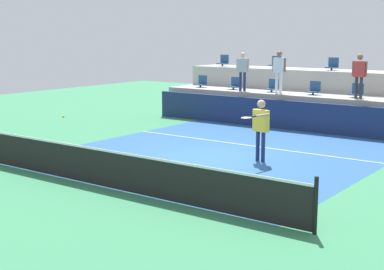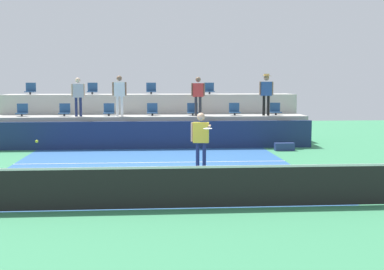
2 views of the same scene
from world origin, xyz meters
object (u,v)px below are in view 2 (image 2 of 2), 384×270
object	(u,v)px
stadium_chair_lower_center	(152,110)
spectator_leaning_on_rail	(119,92)
spectator_in_white	(198,93)
spectator_with_hat	(266,90)
tennis_ball	(37,141)
stadium_chair_lower_left	(65,111)
stadium_chair_lower_far_left	(22,111)
tennis_player	(201,136)
stadium_chair_upper_left	(92,90)
stadium_chair_upper_far_right	(266,89)
equipment_bag	(284,147)
stadium_chair_upper_right	(209,89)
stadium_chair_lower_right	(234,110)
stadium_chair_upper_center	(151,89)
stadium_chair_lower_far_right	(275,110)
stadium_chair_upper_far_left	(30,90)
spectator_in_grey	(78,93)
stadium_chair_lower_mid_right	(193,110)
stadium_chair_lower_mid_left	(109,111)

from	to	relation	value
stadium_chair_lower_center	spectator_leaning_on_rail	xyz separation A→B (m)	(-1.34, -0.38, 0.79)
spectator_in_white	spectator_with_hat	distance (m)	2.87
stadium_chair_lower_center	tennis_ball	world-z (taller)	stadium_chair_lower_center
stadium_chair_lower_left	tennis_ball	xyz separation A→B (m)	(1.02, -10.30, -0.10)
stadium_chair_lower_far_left	stadium_chair_lower_center	xyz separation A→B (m)	(5.35, 0.00, 0.00)
stadium_chair_lower_far_left	tennis_player	distance (m)	9.51
stadium_chair_upper_left	tennis_ball	world-z (taller)	stadium_chair_upper_left
stadium_chair_lower_left	spectator_with_hat	xyz separation A→B (m)	(8.39, -0.38, 0.86)
stadium_chair_upper_far_right	stadium_chair_lower_far_left	bearing A→B (deg)	-170.36
spectator_leaning_on_rail	equipment_bag	xyz separation A→B (m)	(6.45, -1.80, -2.10)
stadium_chair_upper_right	stadium_chair_upper_far_right	distance (m)	2.63
stadium_chair_lower_right	stadium_chair_upper_center	xyz separation A→B (m)	(-3.52, 1.80, 0.85)
stadium_chair_lower_far_right	spectator_leaning_on_rail	distance (m)	6.65
stadium_chair_lower_left	tennis_player	world-z (taller)	stadium_chair_lower_left
spectator_with_hat	stadium_chair_lower_center	bearing A→B (deg)	175.39
stadium_chair_upper_right	equipment_bag	distance (m)	5.18
stadium_chair_upper_far_left	spectator_in_grey	bearing A→B (deg)	-42.57
stadium_chair_upper_center	spectator_with_hat	distance (m)	5.27
tennis_player	spectator_with_hat	xyz separation A→B (m)	(3.34, 6.29, 1.24)
stadium_chair_lower_mid_right	spectator_leaning_on_rail	bearing A→B (deg)	-172.80
stadium_chair_lower_left	stadium_chair_lower_center	distance (m)	3.63
stadium_chair_upper_far_right	spectator_leaning_on_rail	world-z (taller)	spectator_leaning_on_rail
stadium_chair_upper_far_left	spectator_leaning_on_rail	distance (m)	4.60
tennis_player	tennis_ball	size ratio (longest dim) A/B	25.90
spectator_in_grey	stadium_chair_lower_center	bearing A→B (deg)	7.27
stadium_chair_lower_left	stadium_chair_lower_mid_left	bearing A→B (deg)	0.00
stadium_chair_lower_mid_right	spectator_leaning_on_rail	size ratio (longest dim) A/B	0.31
stadium_chair_upper_far_left	equipment_bag	xyz separation A→B (m)	(10.49, -3.98, -2.16)
stadium_chair_lower_left	spectator_in_white	xyz separation A→B (m)	(5.53, -0.38, 0.75)
stadium_chair_upper_far_left	stadium_chair_upper_left	bearing A→B (deg)	0.00
stadium_chair_upper_center	tennis_player	xyz separation A→B (m)	(1.45, -8.47, -1.23)
tennis_player	equipment_bag	distance (m)	5.89
stadium_chair_lower_far_right	spectator_in_white	xyz separation A→B (m)	(-3.36, -0.38, 0.75)
stadium_chair_upper_left	spectator_in_grey	bearing A→B (deg)	-98.92
stadium_chair_upper_far_left	stadium_chair_upper_center	size ratio (longest dim) A/B	1.00
spectator_in_white	spectator_with_hat	xyz separation A→B (m)	(2.87, -0.00, 0.11)
stadium_chair_lower_right	stadium_chair_lower_far_right	world-z (taller)	same
stadium_chair_lower_left	stadium_chair_upper_right	xyz separation A→B (m)	(6.24, 1.80, 0.85)
stadium_chair_upper_left	spectator_leaning_on_rail	world-z (taller)	spectator_leaning_on_rail
stadium_chair_upper_far_right	spectator_with_hat	xyz separation A→B (m)	(-0.48, -2.18, 0.01)
stadium_chair_lower_mid_left	spectator_leaning_on_rail	xyz separation A→B (m)	(0.47, -0.38, 0.79)
stadium_chair_lower_left	tennis_player	xyz separation A→B (m)	(5.05, -6.67, -0.38)
stadium_chair_lower_mid_right	tennis_ball	xyz separation A→B (m)	(-4.31, -10.30, -0.10)
stadium_chair_lower_mid_right	stadium_chair_lower_far_right	size ratio (longest dim) A/B	1.00
stadium_chair_upper_far_right	spectator_leaning_on_rail	size ratio (longest dim) A/B	0.31
spectator_in_grey	equipment_bag	world-z (taller)	spectator_in_grey
stadium_chair_lower_far_left	stadium_chair_lower_left	bearing A→B (deg)	0.00
spectator_in_white	tennis_ball	xyz separation A→B (m)	(-4.51, -9.91, -0.85)
spectator_in_grey	spectator_leaning_on_rail	distance (m)	1.67
stadium_chair_upper_far_left	spectator_leaning_on_rail	size ratio (longest dim) A/B	0.31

